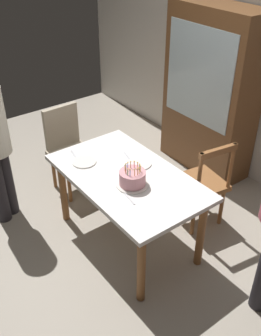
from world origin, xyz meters
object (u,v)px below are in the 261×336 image
birthday_cake (132,179)px  plate_far_side (139,164)px  plate_near_celebrant (84,162)px  china_cabinet (210,93)px  dining_table (127,185)px  chair_spindle_back (202,184)px  chair_upholstered (68,145)px

birthday_cake → plate_far_side: (-0.21, 0.24, -0.06)m
plate_near_celebrant → china_cabinet: size_ratio=0.12×
china_cabinet → dining_table: bearing=-71.4°
plate_far_side → chair_spindle_back: bearing=62.7°
chair_spindle_back → plate_near_celebrant: bearing=-123.1°
chair_spindle_back → birthday_cake: bearing=-95.0°
dining_table → china_cabinet: 1.67m
dining_table → birthday_cake: 0.22m
plate_near_celebrant → chair_upholstered: chair_upholstered is taller
plate_near_celebrant → chair_upholstered: (-0.72, 0.21, -0.23)m
plate_far_side → chair_spindle_back: chair_spindle_back is taller
plate_near_celebrant → china_cabinet: (-0.13, 1.75, 0.19)m
birthday_cake → china_cabinet: size_ratio=0.15×
plate_far_side → china_cabinet: size_ratio=0.12×
plate_far_side → dining_table: bearing=-69.3°
plate_far_side → china_cabinet: 1.45m
chair_spindle_back → plate_far_side: bearing=-117.3°
plate_near_celebrant → plate_far_side: 0.50m
dining_table → china_cabinet: china_cabinet is taller
chair_upholstered → plate_far_side: bearing=9.5°
plate_far_side → chair_spindle_back: 0.69m
plate_near_celebrant → chair_spindle_back: 1.16m
birthday_cake → plate_far_side: 0.33m
chair_upholstered → china_cabinet: 1.70m
chair_upholstered → china_cabinet: size_ratio=0.50×
plate_far_side → chair_spindle_back: size_ratio=0.23×
birthday_cake → chair_spindle_back: (0.07, 0.79, -0.36)m
plate_near_celebrant → china_cabinet: china_cabinet is taller
china_cabinet → birthday_cake: bearing=-67.4°
china_cabinet → plate_far_side: bearing=-71.7°
plate_near_celebrant → china_cabinet: 1.76m
birthday_cake → china_cabinet: (-0.67, 1.61, 0.13)m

